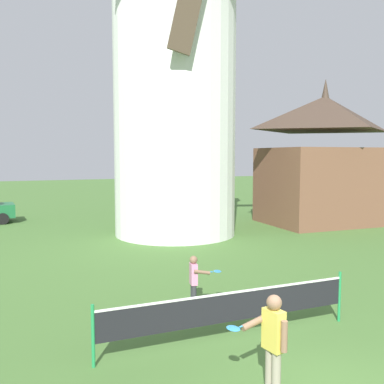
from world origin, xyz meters
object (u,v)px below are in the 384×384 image
(tennis_net, at_px, (231,307))
(player_near, at_px, (272,339))
(windmill, at_px, (175,56))
(chapel, at_px, (324,162))
(player_far, at_px, (195,278))

(tennis_net, distance_m, player_near, 1.89)
(windmill, distance_m, chapel, 9.60)
(tennis_net, height_order, player_near, player_near)
(chapel, bearing_deg, player_near, -131.89)
(player_near, bearing_deg, chapel, 48.11)
(tennis_net, xyz_separation_m, player_near, (-0.28, -1.85, 0.18))
(windmill, distance_m, player_far, 12.00)
(player_far, relative_size, chapel, 0.16)
(player_near, xyz_separation_m, chapel, (11.52, 12.85, 2.41))
(windmill, bearing_deg, tennis_net, -104.69)
(player_far, bearing_deg, chapel, 38.90)
(player_far, bearing_deg, tennis_net, -91.53)
(tennis_net, relative_size, player_near, 3.47)
(tennis_net, bearing_deg, player_far, 88.47)
(windmill, relative_size, chapel, 2.10)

